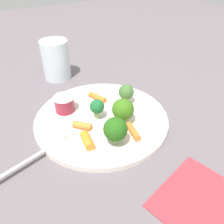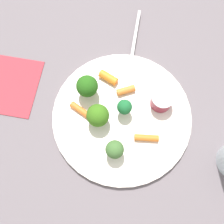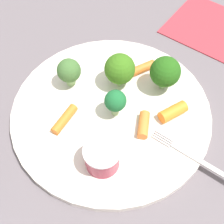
{
  "view_description": "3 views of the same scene",
  "coord_description": "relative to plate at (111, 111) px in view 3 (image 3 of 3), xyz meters",
  "views": [
    {
      "loc": [
        -0.36,
        0.18,
        0.33
      ],
      "look_at": [
        -0.02,
        -0.02,
        0.03
      ],
      "focal_mm": 36.78,
      "sensor_mm": 36.0,
      "label": 1
    },
    {
      "loc": [
        0.06,
        -0.17,
        0.58
      ],
      "look_at": [
        -0.02,
        -0.01,
        0.03
      ],
      "focal_mm": 45.71,
      "sensor_mm": 36.0,
      "label": 2
    },
    {
      "loc": [
        0.15,
        0.2,
        0.37
      ],
      "look_at": [
        0.01,
        0.01,
        0.02
      ],
      "focal_mm": 46.98,
      "sensor_mm": 36.0,
      "label": 3
    }
  ],
  "objects": [
    {
      "name": "sauce_cup",
      "position": [
        0.06,
        0.06,
        0.02
      ],
      "size": [
        0.05,
        0.05,
        0.04
      ],
      "color": "maroon",
      "rests_on": "plate"
    },
    {
      "name": "carrot_stick_2",
      "position": [
        -0.08,
        -0.03,
        0.01
      ],
      "size": [
        0.05,
        0.02,
        0.01
      ],
      "primitive_type": "cylinder",
      "rotation": [
        1.57,
        0.0,
        4.55
      ],
      "color": "orange",
      "rests_on": "plate"
    },
    {
      "name": "broccoli_floret_3",
      "position": [
        0.0,
        0.01,
        0.04
      ],
      "size": [
        0.03,
        0.03,
        0.05
      ],
      "color": "#8BAE71",
      "rests_on": "plate"
    },
    {
      "name": "broccoli_floret_1",
      "position": [
        -0.09,
        0.02,
        0.04
      ],
      "size": [
        0.05,
        0.05,
        0.06
      ],
      "color": "#86AD70",
      "rests_on": "plate"
    },
    {
      "name": "plate",
      "position": [
        0.0,
        0.0,
        0.0
      ],
      "size": [
        0.29,
        0.29,
        0.01
      ],
      "primitive_type": "cylinder",
      "color": "silver",
      "rests_on": "ground_plane"
    },
    {
      "name": "broccoli_floret_2",
      "position": [
        0.02,
        -0.08,
        0.03
      ],
      "size": [
        0.04,
        0.04,
        0.05
      ],
      "color": "#96C375",
      "rests_on": "plate"
    },
    {
      "name": "napkin",
      "position": [
        -0.27,
        -0.04,
        -0.0
      ],
      "size": [
        0.18,
        0.17,
        0.0
      ],
      "primitive_type": "cube",
      "rotation": [
        0.0,
        0.0,
        0.28
      ],
      "color": "#A9303A",
      "rests_on": "ground_plane"
    },
    {
      "name": "fork",
      "position": [
        -0.05,
        0.16,
        0.01
      ],
      "size": [
        0.06,
        0.19,
        0.0
      ],
      "color": "beige",
      "rests_on": "plate"
    },
    {
      "name": "ground_plane",
      "position": [
        0.0,
        0.0,
        -0.01
      ],
      "size": [
        2.4,
        2.4,
        0.0
      ],
      "primitive_type": "plane",
      "color": "#61585D"
    },
    {
      "name": "broccoli_floret_0",
      "position": [
        -0.04,
        -0.03,
        0.04
      ],
      "size": [
        0.05,
        0.05,
        0.06
      ],
      "color": "#88BC6F",
      "rests_on": "plate"
    },
    {
      "name": "carrot_stick_1",
      "position": [
        0.07,
        -0.02,
        0.01
      ],
      "size": [
        0.05,
        0.03,
        0.01
      ],
      "primitive_type": "cylinder",
      "rotation": [
        1.57,
        0.0,
        1.96
      ],
      "color": "orange",
      "rests_on": "plate"
    },
    {
      "name": "carrot_stick_0",
      "position": [
        -0.06,
        0.06,
        0.01
      ],
      "size": [
        0.04,
        0.02,
        0.02
      ],
      "primitive_type": "cylinder",
      "rotation": [
        1.57,
        0.0,
        4.59
      ],
      "color": "orange",
      "rests_on": "plate"
    },
    {
      "name": "carrot_stick_3",
      "position": [
        -0.02,
        0.05,
        0.01
      ],
      "size": [
        0.04,
        0.04,
        0.01
      ],
      "primitive_type": "cylinder",
      "rotation": [
        1.57,
        0.0,
        5.47
      ],
      "color": "orange",
      "rests_on": "plate"
    }
  ]
}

